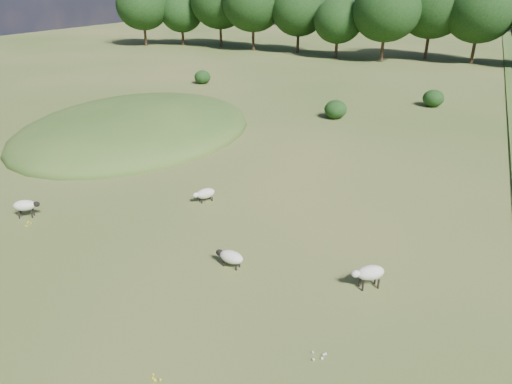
# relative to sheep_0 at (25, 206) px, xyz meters

# --- Properties ---
(ground) EXTENTS (160.00, 160.00, 0.00)m
(ground) POSITION_rel_sheep_0_xyz_m (7.65, 21.48, -0.62)
(ground) COLOR #33581B
(ground) RESTS_ON ground
(mound) EXTENTS (16.00, 20.00, 4.00)m
(mound) POSITION_rel_sheep_0_xyz_m (-4.35, 13.48, -0.62)
(mound) COLOR #33561E
(mound) RESTS_ON ground
(treeline) EXTENTS (96.28, 14.66, 11.70)m
(treeline) POSITION_rel_sheep_0_xyz_m (6.59, 56.91, 5.94)
(treeline) COLOR black
(treeline) RESTS_ON ground
(shrubs) EXTENTS (26.01, 9.48, 1.52)m
(shrubs) POSITION_rel_sheep_0_xyz_m (5.34, 28.29, 0.12)
(shrubs) COLOR black
(shrubs) RESTS_ON ground
(sheep_0) EXTENTS (1.25, 1.01, 0.89)m
(sheep_0) POSITION_rel_sheep_0_xyz_m (0.00, 0.00, 0.00)
(sheep_0) COLOR beige
(sheep_0) RESTS_ON ground
(sheep_1) EXTENTS (1.25, 0.60, 0.71)m
(sheep_1) POSITION_rel_sheep_0_xyz_m (10.89, 0.60, -0.17)
(sheep_1) COLOR beige
(sheep_1) RESTS_ON ground
(sheep_2) EXTENTS (1.00, 1.22, 0.70)m
(sheep_2) POSITION_rel_sheep_0_xyz_m (6.85, 5.24, -0.18)
(sheep_2) COLOR beige
(sheep_2) RESTS_ON ground
(sheep_3) EXTENTS (1.26, 1.13, 0.94)m
(sheep_3) POSITION_rel_sheep_0_xyz_m (16.16, 1.61, 0.03)
(sheep_3) COLOR beige
(sheep_3) RESTS_ON ground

